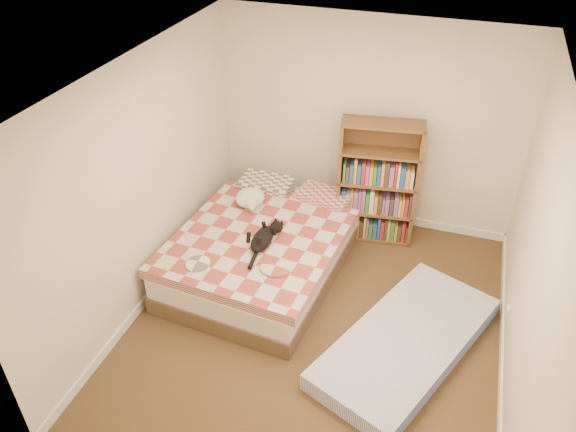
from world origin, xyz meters
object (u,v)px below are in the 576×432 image
(bookshelf, at_px, (376,196))
(floor_mattress, at_px, (407,342))
(bed, at_px, (265,247))
(white_dog, at_px, (250,198))
(black_cat, at_px, (264,237))

(bookshelf, distance_m, floor_mattress, 1.88)
(bed, height_order, white_dog, white_dog)
(floor_mattress, bearing_deg, bookshelf, 133.95)
(black_cat, bearing_deg, bookshelf, 71.17)
(bed, height_order, black_cat, black_cat)
(floor_mattress, distance_m, white_dog, 2.32)
(floor_mattress, bearing_deg, bed, 179.31)
(bed, relative_size, white_dog, 5.38)
(bookshelf, distance_m, white_dog, 1.45)
(bookshelf, relative_size, black_cat, 2.02)
(black_cat, xyz_separation_m, white_dog, (-0.39, 0.62, 0.02))
(bookshelf, distance_m, black_cat, 1.54)
(bed, height_order, bookshelf, bookshelf)
(black_cat, distance_m, white_dog, 0.73)
(bookshelf, bearing_deg, white_dog, -162.98)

